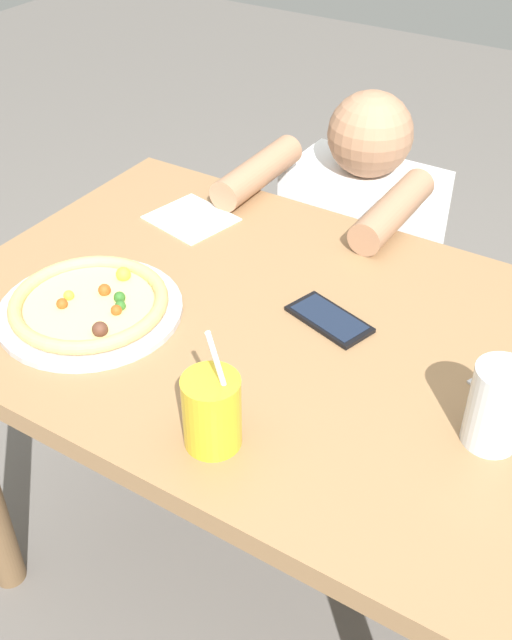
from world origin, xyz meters
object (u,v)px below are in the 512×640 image
object	(u,v)px
water_cup_clear	(497,405)
cell_phone	(329,319)
pizza_near	(90,305)
fork	(512,365)
diner_seated	(355,278)
drink_cup_colored	(212,411)

from	to	relation	value
water_cup_clear	cell_phone	size ratio (longest dim) A/B	0.80
pizza_near	fork	xyz separation A→B (m)	(0.67, 0.25, -0.02)
pizza_near	diner_seated	distance (m)	0.87
drink_cup_colored	cell_phone	bearing A→B (deg)	88.40
fork	cell_phone	distance (m)	0.31
pizza_near	cell_phone	world-z (taller)	pizza_near
drink_cup_colored	fork	distance (m)	0.51
drink_cup_colored	diner_seated	size ratio (longest dim) A/B	0.22
fork	cell_phone	world-z (taller)	cell_phone
pizza_near	cell_phone	size ratio (longest dim) A/B	1.97
drink_cup_colored	cell_phone	xyz separation A→B (m)	(0.01, 0.34, -0.05)
drink_cup_colored	water_cup_clear	xyz separation A→B (m)	(0.34, 0.21, 0.01)
diner_seated	fork	bearing A→B (deg)	-45.96
drink_cup_colored	fork	xyz separation A→B (m)	(0.32, 0.39, -0.06)
pizza_near	drink_cup_colored	xyz separation A→B (m)	(0.36, -0.14, 0.04)
pizza_near	drink_cup_colored	bearing A→B (deg)	-21.27
cell_phone	diner_seated	distance (m)	0.70
pizza_near	fork	bearing A→B (deg)	20.56
water_cup_clear	diner_seated	distance (m)	0.97
water_cup_clear	fork	world-z (taller)	water_cup_clear
drink_cup_colored	cell_phone	world-z (taller)	drink_cup_colored
water_cup_clear	cell_phone	distance (m)	0.36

